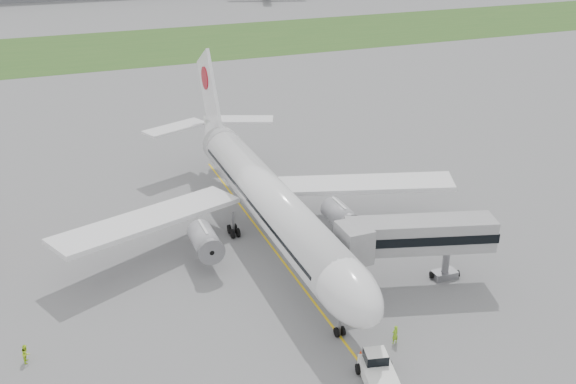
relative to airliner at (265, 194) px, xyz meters
name	(u,v)px	position (x,y,z in m)	size (l,w,h in m)	color
ground	(280,258)	(0.00, -4.87, -5.66)	(600.00, 600.00, 0.00)	gray
apron_markings	(298,281)	(0.00, -9.87, -5.66)	(70.00, 70.00, 0.04)	yellow
grass_strip	(121,48)	(0.00, 115.13, -5.65)	(600.00, 50.00, 0.02)	#305A22
airliner	(265,194)	(0.00, 0.00, 0.00)	(48.13, 53.95, 17.88)	white
pushback_tug	(378,371)	(0.26, -26.48, -4.61)	(3.84, 4.91, 2.28)	white
jet_bridge	(411,236)	(10.35, -14.46, -0.22)	(16.06, 7.42, 7.35)	gray
safety_cone_right	(361,353)	(0.50, -23.04, -5.40)	(0.38, 0.38, 0.52)	#EC390C
ground_crew_near	(395,334)	(4.11, -22.62, -4.74)	(0.67, 0.44, 1.84)	#8DCE22
ground_crew_far	(26,353)	(-26.43, -13.23, -4.80)	(0.84, 0.65, 1.72)	#C4F428
distant_aircraft_right	(268,1)	(67.72, 185.81, -5.66)	(30.87, 27.23, 11.80)	white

